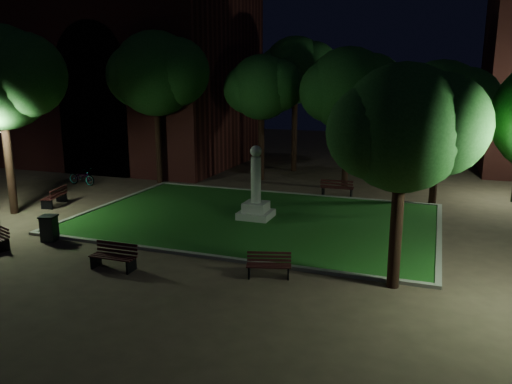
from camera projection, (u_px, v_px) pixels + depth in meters
ground at (239, 232)px, 20.12m from camera, size 80.00×80.00×0.00m
lawn at (256, 219)px, 21.95m from camera, size 15.00×10.00×0.08m
lawn_kerb at (256, 218)px, 21.94m from camera, size 15.40×10.40×0.12m
monument at (256, 198)px, 21.74m from camera, size 1.40×1.40×3.20m
building_main at (107, 60)px, 36.39m from camera, size 20.00×12.00×15.00m
tree_west at (1, 78)px, 21.57m from camera, size 5.60×4.57×8.39m
tree_north_wl at (263, 88)px, 29.19m from camera, size 4.67×3.81×7.45m
tree_north_er at (350, 89)px, 26.78m from camera, size 5.53×4.51×7.75m
tree_ne at (442, 106)px, 23.67m from camera, size 5.30×4.33×6.94m
tree_se at (406, 129)px, 13.80m from camera, size 4.43×3.62×6.53m
tree_nw at (157, 74)px, 28.26m from camera, size 5.89×4.81×8.72m
tree_far_north at (297, 70)px, 31.94m from camera, size 5.24×4.28×8.70m
lamppost_nw at (138, 123)px, 32.39m from camera, size 1.18×0.28×4.59m
bench_near_left at (114, 257)px, 16.21m from camera, size 1.55×0.57×0.85m
bench_near_right at (269, 266)px, 15.57m from camera, size 1.47×0.86×0.76m
bench_left_side at (55, 197)px, 24.25m from camera, size 0.94×1.73×0.90m
bench_far_side at (337, 189)px, 26.07m from camera, size 1.71×0.66×0.93m
trash_bin at (49, 228)px, 18.99m from camera, size 0.71×0.71×0.99m
bicycle at (82, 176)px, 28.96m from camera, size 1.94×0.84×0.99m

